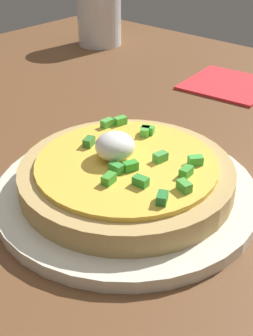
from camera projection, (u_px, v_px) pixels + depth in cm
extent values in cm
cube|color=brown|center=(157.00, 144.00, 54.74)|extent=(105.13, 80.25, 2.33)
cylinder|color=silver|center=(127.00, 191.00, 42.94)|extent=(24.77, 24.77, 1.22)
cylinder|color=tan|center=(127.00, 176.00, 42.03)|extent=(20.00, 20.00, 2.24)
cylinder|color=yellow|center=(127.00, 164.00, 41.33)|extent=(16.82, 16.82, 0.47)
ellipsoid|color=white|center=(115.00, 146.00, 41.06)|extent=(3.67, 3.67, 2.54)
cube|color=#2A8336|center=(162.00, 198.00, 35.57)|extent=(1.30, 1.50, 0.80)
cube|color=green|center=(116.00, 168.00, 39.47)|extent=(1.31, 0.85, 0.80)
cube|color=green|center=(109.00, 179.00, 37.95)|extent=(0.99, 1.39, 0.80)
cube|color=#53BA44|center=(145.00, 131.00, 45.48)|extent=(1.33, 1.51, 0.80)
cube|color=#51B746|center=(107.00, 123.00, 47.14)|extent=(0.92, 1.35, 0.80)
cube|color=green|center=(184.00, 186.00, 37.02)|extent=(1.47, 1.17, 0.80)
cube|color=green|center=(131.00, 166.00, 39.74)|extent=(1.22, 1.49, 0.80)
cube|color=green|center=(148.00, 130.00, 45.79)|extent=(1.49, 1.23, 0.80)
cube|color=green|center=(124.00, 122.00, 47.36)|extent=(1.10, 1.44, 0.80)
cube|color=#367F30|center=(89.00, 142.00, 43.60)|extent=(1.20, 1.48, 0.80)
cube|color=green|center=(186.00, 172.00, 38.92)|extent=(0.92, 1.35, 0.80)
cube|color=green|center=(160.00, 157.00, 41.11)|extent=(1.02, 1.40, 0.80)
cube|color=green|center=(141.00, 181.00, 37.63)|extent=(1.35, 0.92, 0.80)
cube|color=green|center=(195.00, 160.00, 40.57)|extent=(1.42, 1.50, 0.80)
cylinder|color=silver|center=(99.00, 14.00, 83.88)|extent=(8.19, 8.19, 11.34)
cylinder|color=#3D1C0F|center=(99.00, 26.00, 85.07)|extent=(7.21, 7.21, 5.97)
cube|color=red|center=(228.00, 85.00, 67.96)|extent=(13.15, 13.15, 0.40)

